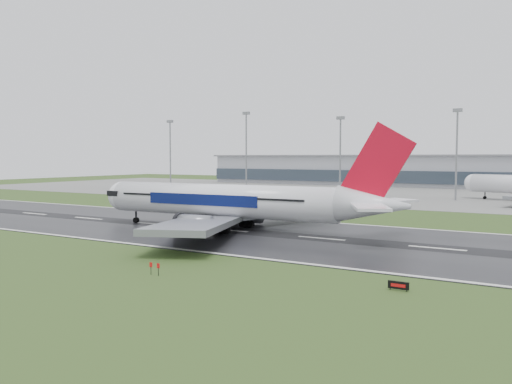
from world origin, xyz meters
The scene contains 10 objects.
ground centered at (0.00, 0.00, 0.00)m, with size 520.00×520.00×0.00m, color #2A4418.
runway centered at (0.00, 0.00, 0.05)m, with size 400.00×45.00×0.10m, color black.
apron centered at (0.00, 125.00, 0.04)m, with size 400.00×130.00×0.08m, color slate.
terminal centered at (0.00, 185.00, 7.50)m, with size 240.00×36.00×15.00m, color #90929B.
main_airliner centered at (1.89, 0.96, 9.91)m, with size 66.43×63.27×19.61m, color white, non-canonical shape.
runway_sign centered at (42.13, -29.44, 0.52)m, with size 2.30×0.26×1.04m, color black, non-canonical shape.
floodmast_0 centered at (-99.05, 100.00, 15.08)m, with size 0.64×0.64×30.16m, color gray.
floodmast_1 centered at (-58.24, 100.00, 16.07)m, with size 0.64×0.64×32.13m, color gray.
floodmast_2 centered at (-16.65, 100.00, 14.31)m, with size 0.64×0.64×28.62m, color gray.
floodmast_3 centered at (24.85, 100.00, 14.80)m, with size 0.64×0.64×29.60m, color gray.
Camera 1 is at (57.88, -86.12, 14.59)m, focal length 36.95 mm.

